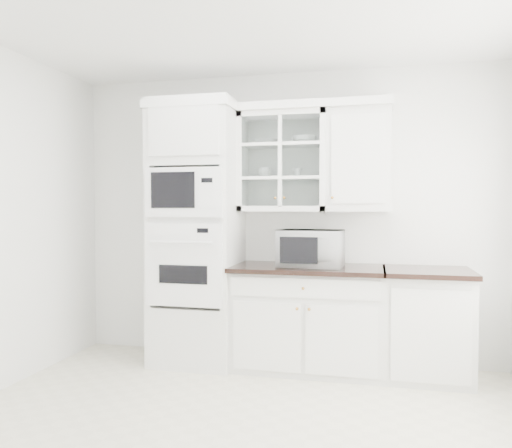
# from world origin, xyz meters

# --- Properties ---
(ground) EXTENTS (4.00, 3.50, 0.01)m
(ground) POSITION_xyz_m (0.00, 0.00, 0.01)
(ground) COLOR beige
(ground) RESTS_ON ground
(room_shell) EXTENTS (4.00, 3.50, 2.70)m
(room_shell) POSITION_xyz_m (0.00, 0.43, 1.78)
(room_shell) COLOR white
(room_shell) RESTS_ON ground
(oven_column) EXTENTS (0.76, 0.68, 2.40)m
(oven_column) POSITION_xyz_m (-0.75, 1.42, 1.20)
(oven_column) COLOR silver
(oven_column) RESTS_ON ground
(base_cabinet_run) EXTENTS (1.32, 0.67, 0.92)m
(base_cabinet_run) POSITION_xyz_m (0.28, 1.45, 0.46)
(base_cabinet_run) COLOR silver
(base_cabinet_run) RESTS_ON ground
(extra_base_cabinet) EXTENTS (0.72, 0.67, 0.92)m
(extra_base_cabinet) POSITION_xyz_m (1.28, 1.45, 0.46)
(extra_base_cabinet) COLOR silver
(extra_base_cabinet) RESTS_ON ground
(upper_cabinet_glass) EXTENTS (0.80, 0.33, 0.90)m
(upper_cabinet_glass) POSITION_xyz_m (0.03, 1.58, 1.85)
(upper_cabinet_glass) COLOR silver
(upper_cabinet_glass) RESTS_ON room_shell
(upper_cabinet_solid) EXTENTS (0.55, 0.33, 0.90)m
(upper_cabinet_solid) POSITION_xyz_m (0.71, 1.58, 1.85)
(upper_cabinet_solid) COLOR silver
(upper_cabinet_solid) RESTS_ON room_shell
(crown_molding) EXTENTS (2.14, 0.38, 0.07)m
(crown_molding) POSITION_xyz_m (-0.07, 1.56, 2.33)
(crown_molding) COLOR white
(crown_molding) RESTS_ON room_shell
(countertop_microwave) EXTENTS (0.57, 0.49, 0.32)m
(countertop_microwave) POSITION_xyz_m (0.31, 1.43, 1.08)
(countertop_microwave) COLOR white
(countertop_microwave) RESTS_ON base_cabinet_run
(bowl_a) EXTENTS (0.22, 0.22, 0.05)m
(bowl_a) POSITION_xyz_m (-0.13, 1.59, 2.04)
(bowl_a) COLOR white
(bowl_a) RESTS_ON upper_cabinet_glass
(bowl_b) EXTENTS (0.24, 0.24, 0.07)m
(bowl_b) POSITION_xyz_m (0.22, 1.57, 2.04)
(bowl_b) COLOR white
(bowl_b) RESTS_ON upper_cabinet_glass
(cup_a) EXTENTS (0.13, 0.13, 0.09)m
(cup_a) POSITION_xyz_m (-0.15, 1.59, 1.76)
(cup_a) COLOR white
(cup_a) RESTS_ON upper_cabinet_glass
(cup_b) EXTENTS (0.10, 0.10, 0.08)m
(cup_b) POSITION_xyz_m (0.16, 1.59, 1.75)
(cup_b) COLOR white
(cup_b) RESTS_ON upper_cabinet_glass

